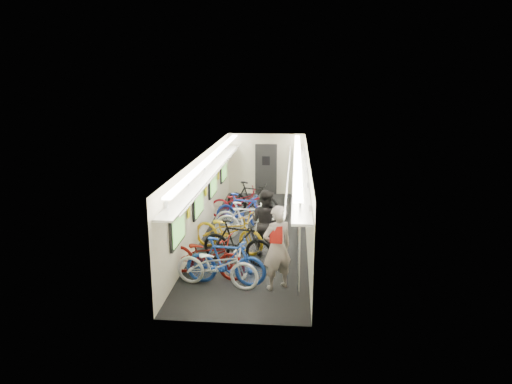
% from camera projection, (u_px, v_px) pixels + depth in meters
% --- Properties ---
extents(train_car_shell, '(10.00, 10.00, 10.00)m').
position_uv_depth(train_car_shell, '(245.00, 175.00, 13.73)').
color(train_car_shell, black).
rests_on(train_car_shell, ground).
extents(bicycle_0, '(1.99, 1.01, 1.00)m').
position_uv_depth(bicycle_0, '(217.00, 265.00, 9.98)').
color(bicycle_0, silver).
rests_on(bicycle_0, ground).
extents(bicycle_1, '(1.87, 0.70, 1.10)m').
position_uv_depth(bicycle_1, '(226.00, 261.00, 10.06)').
color(bicycle_1, '#1C44AC').
rests_on(bicycle_1, ground).
extents(bicycle_2, '(2.06, 1.19, 1.02)m').
position_uv_depth(bicycle_2, '(206.00, 255.00, 10.50)').
color(bicycle_2, maroon).
rests_on(bicycle_2, ground).
extents(bicycle_3, '(1.94, 1.03, 1.12)m').
position_uv_depth(bicycle_3, '(238.00, 242.00, 11.20)').
color(bicycle_3, black).
rests_on(bicycle_3, ground).
extents(bicycle_4, '(2.19, 1.47, 1.09)m').
position_uv_depth(bicycle_4, '(229.00, 231.00, 12.07)').
color(bicycle_4, '#C39012').
rests_on(bicycle_4, ground).
extents(bicycle_5, '(1.84, 0.56, 1.10)m').
position_uv_depth(bicycle_5, '(247.00, 221.00, 12.95)').
color(bicycle_5, white).
rests_on(bicycle_5, ground).
extents(bicycle_6, '(1.92, 0.89, 0.97)m').
position_uv_depth(bicycle_6, '(246.00, 215.00, 13.71)').
color(bicycle_6, '#AEAFB3').
rests_on(bicycle_6, ground).
extents(bicycle_7, '(1.86, 0.94, 1.08)m').
position_uv_depth(bicycle_7, '(243.00, 211.00, 13.95)').
color(bicycle_7, '#1A34A1').
rests_on(bicycle_7, ground).
extents(bicycle_8, '(1.99, 1.10, 0.99)m').
position_uv_depth(bicycle_8, '(239.00, 202.00, 15.09)').
color(bicycle_8, maroon).
rests_on(bicycle_8, ground).
extents(bicycle_9, '(1.98, 1.20, 1.15)m').
position_uv_depth(bicycle_9, '(252.00, 199.00, 15.17)').
color(bicycle_9, black).
rests_on(bicycle_9, ground).
extents(passenger_near, '(0.82, 0.74, 1.88)m').
position_uv_depth(passenger_near, '(277.00, 248.00, 9.79)').
color(passenger_near, gray).
rests_on(passenger_near, ground).
extents(passenger_mid, '(1.05, 0.99, 1.72)m').
position_uv_depth(passenger_mid, '(265.00, 222.00, 11.80)').
color(passenger_mid, black).
rests_on(passenger_mid, ground).
extents(backpack, '(0.27, 0.16, 0.38)m').
position_uv_depth(backpack, '(276.00, 234.00, 9.63)').
color(backpack, '#9F140F').
rests_on(backpack, passenger_near).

